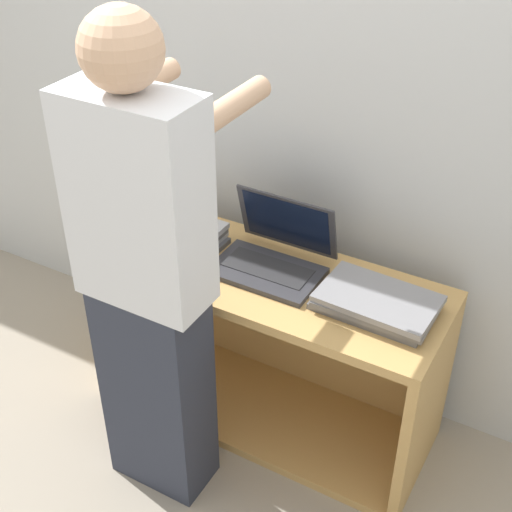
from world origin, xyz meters
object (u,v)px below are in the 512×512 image
at_px(laptop_stack_left, 169,233).
at_px(laptop_stack_right, 377,302).
at_px(laptop_open, 273,255).
at_px(person, 148,284).

bearing_deg(laptop_stack_left, laptop_stack_right, 0.11).
bearing_deg(laptop_open, person, -111.21).
distance_m(laptop_open, person, 0.51).
bearing_deg(laptop_stack_right, person, -144.51).
relative_size(laptop_open, laptop_stack_left, 0.95).
height_order(laptop_open, laptop_stack_right, laptop_open).
bearing_deg(person, laptop_stack_left, 118.35).
bearing_deg(laptop_stack_right, laptop_open, 173.03).
bearing_deg(laptop_stack_right, laptop_stack_left, -179.89).
distance_m(laptop_stack_right, person, 0.73).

